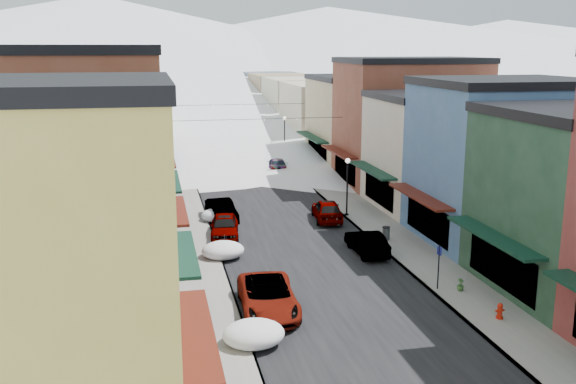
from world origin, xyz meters
name	(u,v)px	position (x,y,z in m)	size (l,w,h in m)	color
road	(228,153)	(0.00, 60.00, 0.01)	(10.00, 160.00, 0.01)	black
sidewalk_left	(172,154)	(-6.60, 60.00, 0.07)	(3.20, 160.00, 0.15)	gray
sidewalk_right	(282,151)	(6.60, 60.00, 0.07)	(3.20, 160.00, 0.15)	gray
curb_left	(185,154)	(-5.05, 60.00, 0.07)	(0.10, 160.00, 0.15)	slate
curb_right	(269,151)	(5.05, 60.00, 0.07)	(0.10, 160.00, 0.15)	slate
bldg_l_yellow	(7,271)	(-13.19, 4.00, 5.76)	(11.30, 8.70, 11.50)	gold
bldg_l_cream	(51,227)	(-13.19, 12.50, 4.76)	(11.30, 8.20, 9.50)	beige
bldg_l_brick_near	(60,162)	(-13.69, 20.50, 6.26)	(12.30, 8.20, 12.50)	brown
bldg_l_grayblue	(87,166)	(-13.19, 29.00, 4.51)	(11.30, 9.20, 9.00)	#7A8EA2
bldg_l_brick_far	(83,134)	(-14.19, 38.00, 5.51)	(13.30, 9.20, 11.00)	brown
bldg_l_tan	(105,126)	(-13.19, 48.00, 5.01)	(11.30, 11.20, 10.00)	#977B63
bldg_r_blue	(502,161)	(13.19, 21.00, 5.26)	(11.30, 9.20, 10.50)	#3F628F
bldg_r_cream	(447,151)	(13.69, 30.00, 4.51)	(12.30, 9.20, 9.00)	beige
bldg_r_brick_far	(409,122)	(14.19, 39.00, 5.76)	(13.30, 9.20, 11.50)	brown
bldg_r_tan	(363,121)	(13.19, 49.00, 4.76)	(11.30, 11.20, 9.50)	tan
distant_blocks	(209,103)	(0.00, 83.00, 4.00)	(34.00, 55.00, 8.00)	gray
mountain_ridge	(123,43)	(-19.47, 277.18, 14.36)	(670.00, 340.00, 34.00)	silver
overhead_cables	(241,111)	(0.00, 47.50, 6.20)	(16.40, 15.04, 0.04)	black
car_white_suv	(268,297)	(-3.67, 12.44, 0.79)	(2.62, 5.68, 1.58)	silver
car_silver_sedan	(225,226)	(-4.30, 25.19, 0.77)	(1.82, 4.53, 1.54)	#AFB2B8
car_dark_hatch	(222,210)	(-4.02, 29.56, 0.76)	(1.60, 4.59, 1.51)	black
car_silver_wagon	(197,161)	(-4.30, 50.64, 0.82)	(2.29, 5.64, 1.64)	#AFB3B8
car_green_sedan	(367,242)	(3.83, 19.97, 0.72)	(1.53, 4.37, 1.44)	black
car_gray_suv	(327,210)	(3.50, 27.90, 0.80)	(1.89, 4.69, 1.60)	gray
car_black_sedan	(277,165)	(3.51, 47.18, 0.69)	(1.94, 4.78, 1.39)	black
car_lane_silver	(226,156)	(-1.06, 52.73, 0.85)	(2.00, 4.98, 1.70)	#AEB1B7
car_lane_white	(232,136)	(1.73, 69.14, 0.73)	(2.41, 5.22, 1.45)	silver
fire_hydrant	(500,311)	(6.59, 9.17, 0.49)	(0.44, 0.33, 0.75)	#B91A09
parking_sign	(439,263)	(5.40, 13.23, 1.54)	(0.12, 0.32, 2.38)	black
trash_can	(386,233)	(5.85, 22.00, 0.59)	(0.51, 0.51, 0.87)	#525557
streetlamp_near	(347,180)	(5.20, 28.57, 2.86)	(0.36, 0.36, 4.29)	black
streetlamp_far	(285,131)	(5.93, 55.00, 3.06)	(0.38, 0.38, 4.62)	black
planter_far	(460,285)	(6.44, 12.76, 0.47)	(0.36, 0.36, 0.64)	#39642E
snow_pile_near	(254,333)	(-4.88, 9.13, 0.54)	(2.65, 2.83, 1.12)	white
snow_pile_mid	(223,250)	(-4.88, 20.88, 0.52)	(2.55, 2.77, 1.08)	white
snow_pile_far	(218,215)	(-4.32, 29.29, 0.49)	(2.41, 2.68, 1.02)	white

